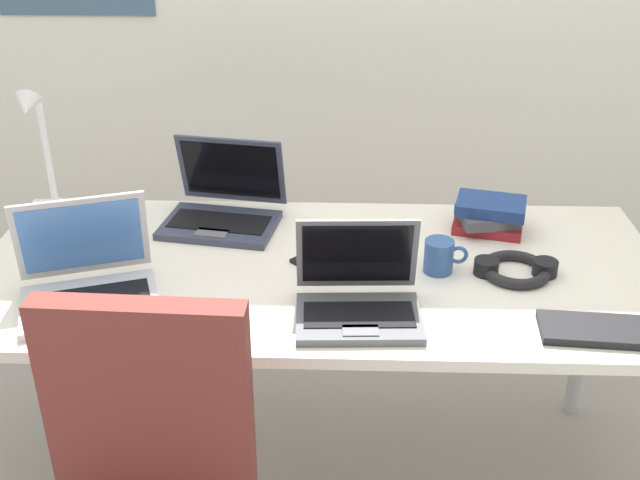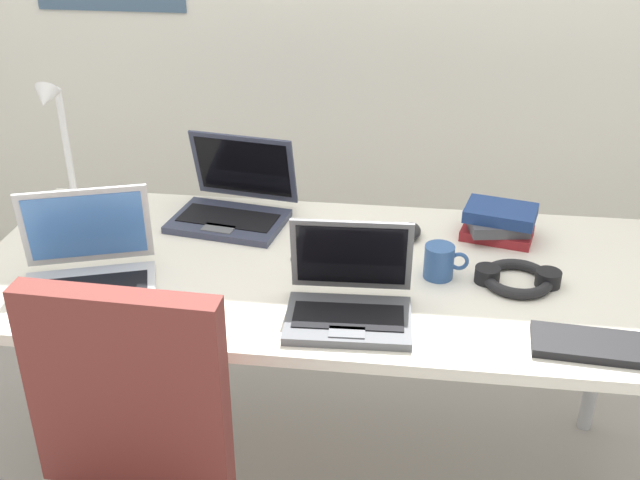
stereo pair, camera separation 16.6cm
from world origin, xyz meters
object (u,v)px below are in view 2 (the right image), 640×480
computer_mouse (411,231)px  coffee_mug (440,262)px  laptop_front_right (349,300)px  book_stack (498,222)px  laptop_by_keyboard (88,271)px  laptop_front_left (233,204)px  desk_lamp (61,145)px  external_keyboard (609,347)px  cell_phone (318,256)px  headphones (517,278)px

computer_mouse → coffee_mug: size_ratio=0.85×
computer_mouse → laptop_front_right: bearing=-106.4°
computer_mouse → book_stack: (0.24, 0.03, 0.03)m
laptop_by_keyboard → laptop_front_left: size_ratio=1.08×
desk_lamp → coffee_mug: bearing=-14.5°
external_keyboard → book_stack: (-0.20, 0.52, 0.04)m
laptop_by_keyboard → computer_mouse: (0.79, 0.38, -0.03)m
cell_phone → coffee_mug: 0.33m
computer_mouse → headphones: headphones is taller
cell_phone → coffee_mug: (0.32, -0.06, 0.04)m
desk_lamp → coffee_mug: 1.15m
desk_lamp → cell_phone: (0.79, -0.23, -0.19)m
computer_mouse → headphones: size_ratio=0.45×
headphones → book_stack: (-0.03, 0.25, 0.03)m
external_keyboard → cell_phone: (-0.69, 0.34, -0.01)m
laptop_front_left → cell_phone: 0.35m
laptop_by_keyboard → headphones: bearing=8.3°
laptop_front_right → headphones: (0.41, 0.20, -0.03)m
desk_lamp → cell_phone: size_ratio=2.94×
laptop_front_left → cell_phone: size_ratio=2.64×
laptop_front_right → coffee_mug: bearing=44.8°
laptop_front_left → computer_mouse: laptop_front_left is taller
book_stack → cell_phone: bearing=-159.4°
book_stack → coffee_mug: book_stack is taller
laptop_front_right → book_stack: bearing=50.2°
laptop_front_right → cell_phone: 0.29m
laptop_by_keyboard → book_stack: bearing=21.5°
coffee_mug → external_keyboard: bearing=-37.2°
laptop_front_left → coffee_mug: bearing=-24.1°
laptop_by_keyboard → cell_phone: bearing=22.2°
laptop_by_keyboard → external_keyboard: 1.24m
desk_lamp → laptop_front_right: 1.04m
laptop_by_keyboard → desk_lamp: bearing=118.5°
laptop_by_keyboard → cell_phone: size_ratio=2.84×
laptop_front_left → cell_phone: laptop_front_left is taller
desk_lamp → laptop_front_left: desk_lamp is taller
computer_mouse → headphones: (0.27, -0.22, -0.00)m
laptop_front_right → external_keyboard: bearing=-6.7°
headphones → coffee_mug: size_ratio=1.89×
laptop_by_keyboard → headphones: size_ratio=1.80×
laptop_front_left → desk_lamp: bearing=177.8°
desk_lamp → external_keyboard: bearing=-20.9°
desk_lamp → book_stack: 1.28m
cell_phone → headphones: headphones is taller
computer_mouse → cell_phone: 0.29m
laptop_by_keyboard → external_keyboard: (1.23, -0.11, -0.04)m
laptop_by_keyboard → external_keyboard: bearing=-5.3°
laptop_front_right → coffee_mug: laptop_front_right is taller
laptop_front_right → book_stack: laptop_front_right is taller
book_stack → headphones: bearing=-82.8°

